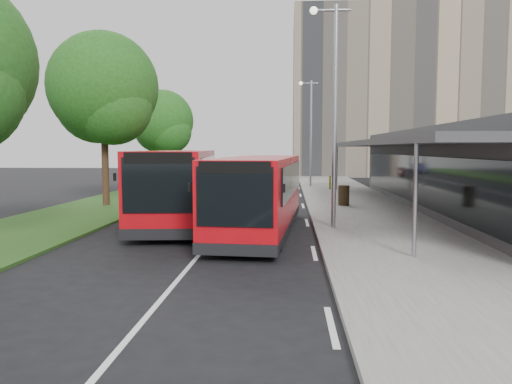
% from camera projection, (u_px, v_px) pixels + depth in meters
% --- Properties ---
extents(ground, '(120.00, 120.00, 0.00)m').
position_uv_depth(ground, '(212.00, 239.00, 16.72)').
color(ground, black).
rests_on(ground, ground).
extents(pavement, '(5.00, 80.00, 0.15)m').
position_uv_depth(pavement, '(336.00, 189.00, 36.19)').
color(pavement, slate).
rests_on(pavement, ground).
extents(grass_verge, '(5.00, 80.00, 0.10)m').
position_uv_depth(grass_verge, '(160.00, 189.00, 37.06)').
color(grass_verge, '#204917').
rests_on(grass_verge, ground).
extents(lane_centre_line, '(0.12, 70.00, 0.01)m').
position_uv_depth(lane_centre_line, '(249.00, 196.00, 31.63)').
color(lane_centre_line, silver).
rests_on(lane_centre_line, ground).
extents(kerb_dashes, '(0.12, 56.00, 0.01)m').
position_uv_depth(kerb_dashes, '(299.00, 191.00, 35.38)').
color(kerb_dashes, silver).
rests_on(kerb_dashes, ground).
extents(office_block, '(22.00, 12.00, 18.00)m').
position_uv_depth(office_block, '(390.00, 96.00, 56.75)').
color(office_block, gray).
rests_on(office_block, ground).
extents(station_building, '(7.70, 26.00, 4.00)m').
position_uv_depth(station_building, '(463.00, 169.00, 23.77)').
color(station_building, '#323235').
rests_on(station_building, ground).
extents(tree_mid, '(5.60, 5.60, 9.01)m').
position_uv_depth(tree_mid, '(104.00, 94.00, 25.67)').
color(tree_mid, '#382616').
rests_on(tree_mid, ground).
extents(tree_far, '(4.64, 4.64, 7.45)m').
position_uv_depth(tree_far, '(163.00, 125.00, 37.69)').
color(tree_far, '#382616').
rests_on(tree_far, ground).
extents(lamp_post_near, '(1.44, 0.28, 8.00)m').
position_uv_depth(lamp_post_near, '(333.00, 102.00, 18.02)').
color(lamp_post_near, gray).
rests_on(lamp_post_near, pavement).
extents(lamp_post_far, '(1.44, 0.28, 8.00)m').
position_uv_depth(lamp_post_far, '(310.00, 126.00, 37.90)').
color(lamp_post_far, gray).
rests_on(lamp_post_far, pavement).
extents(bus_main, '(3.17, 9.80, 2.73)m').
position_uv_depth(bus_main, '(259.00, 194.00, 17.81)').
color(bus_main, '#AE090F').
rests_on(bus_main, ground).
extents(bus_second, '(3.68, 10.62, 2.95)m').
position_uv_depth(bus_second, '(179.00, 186.00, 20.44)').
color(bus_second, '#AE090F').
rests_on(bus_second, ground).
extents(litter_bin, '(0.71, 0.71, 1.02)m').
position_uv_depth(litter_bin, '(344.00, 195.00, 25.35)').
color(litter_bin, '#332515').
rests_on(litter_bin, pavement).
extents(bollard, '(0.17, 0.17, 0.93)m').
position_uv_depth(bollard, '(330.00, 183.00, 35.50)').
color(bollard, yellow).
rests_on(bollard, pavement).
extents(car_near, '(2.49, 3.55, 1.12)m').
position_uv_depth(car_near, '(287.00, 171.00, 55.14)').
color(car_near, '#520B18').
rests_on(car_near, ground).
extents(car_far, '(2.22, 4.09, 1.28)m').
position_uv_depth(car_far, '(257.00, 168.00, 61.18)').
color(car_far, navy).
rests_on(car_far, ground).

